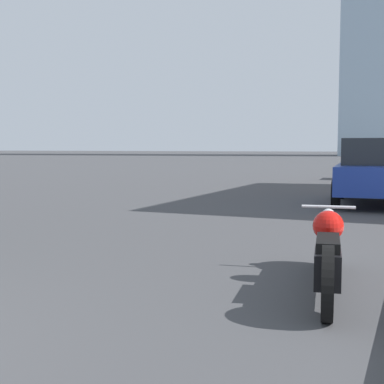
# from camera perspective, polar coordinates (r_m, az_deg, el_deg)

# --- Properties ---
(motorcycle) EXTENTS (0.70, 2.66, 0.80)m
(motorcycle) POSITION_cam_1_polar(r_m,az_deg,el_deg) (5.73, 14.28, -6.21)
(motorcycle) COLOR black
(motorcycle) RESTS_ON ground_plane
(parked_car_blue) EXTENTS (2.08, 4.48, 1.70)m
(parked_car_blue) POSITION_cam_1_polar(r_m,az_deg,el_deg) (14.60, 18.52, 2.10)
(parked_car_blue) COLOR #1E3899
(parked_car_blue) RESTS_ON ground_plane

